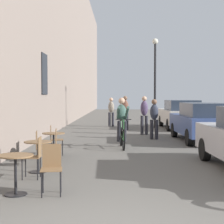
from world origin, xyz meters
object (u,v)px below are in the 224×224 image
Objects in this scene: cafe_chair_mid_toward_wall at (35,154)px; cafe_chair_far_toward_wall at (54,138)px; pedestrian_near at (154,117)px; parked_car_third at (180,114)px; pedestrian_furthest at (111,110)px; cafe_table_mid at (38,150)px; cyclist_on_bicycle at (122,124)px; street_lamp at (155,71)px; cafe_table_near at (15,166)px; cafe_chair_mid_toward_street at (41,146)px; cafe_table_far at (54,140)px; cafe_chair_far_toward_street at (52,143)px; cafe_chair_near_toward_wall at (52,165)px; parked_car_second at (202,121)px; pedestrian_far at (125,111)px; pedestrian_mid at (144,113)px.

cafe_chair_far_toward_wall is at bearing 92.46° from cafe_chair_mid_toward_wall.
pedestrian_near reaches higher than cafe_chair_mid_toward_wall.
pedestrian_furthest is at bearing 159.54° from parked_car_third.
cafe_table_mid is 0.41× the size of cyclist_on_bicycle.
street_lamp reaches higher than parked_car_third.
cafe_chair_mid_toward_wall and cafe_chair_far_toward_wall have the same top height.
cafe_chair_far_toward_wall is 0.20× the size of parked_car_third.
cafe_chair_mid_toward_street is at bearing 92.23° from cafe_table_near.
cafe_chair_mid_toward_street reaches higher than cafe_table_far.
cafe_chair_far_toward_street is 0.54× the size of pedestrian_near.
cafe_chair_near_toward_wall is at bearing -102.44° from cyclist_on_bicycle.
parked_car_second reaches higher than cafe_chair_mid_toward_wall.
pedestrian_far reaches higher than parked_car_third.
cyclist_on_bicycle is (2.05, 3.46, 0.29)m from cafe_chair_mid_toward_street.
cafe_chair_near_toward_wall is 0.21× the size of parked_car_second.
cafe_chair_near_toward_wall is at bearing 6.80° from cafe_table_near.
pedestrian_far reaches higher than cafe_chair_far_toward_wall.
cafe_chair_mid_toward_street is at bearing -135.04° from parked_car_second.
pedestrian_near is at bearing 72.41° from cafe_chair_near_toward_wall.
cafe_chair_far_toward_wall is 6.18m from parked_car_second.
pedestrian_far is at bearing 80.22° from cafe_table_near.
pedestrian_furthest is at bearing 86.98° from cafe_chair_near_toward_wall.
cafe_table_mid is 1.30m from cafe_chair_far_toward_street.
cafe_chair_mid_toward_wall is (0.05, 1.29, -0.00)m from cafe_table_near.
cafe_chair_mid_toward_wall is 2.58m from cafe_table_far.
cafe_table_far is 0.17× the size of parked_car_second.
pedestrian_furthest is at bearing 84.23° from cafe_chair_mid_toward_wall.
street_lamp is at bearing 70.10° from cafe_chair_far_toward_street.
cafe_chair_near_toward_wall is at bearing -107.59° from pedestrian_near.
cafe_chair_near_toward_wall is at bearing -79.81° from cafe_chair_far_toward_street.
pedestrian_near is 4.36m from pedestrian_far.
cafe_table_far is 10.76m from parked_car_third.
parked_car_third reaches higher than cafe_chair_mid_toward_street.
street_lamp is (0.54, 5.17, 2.19)m from pedestrian_near.
cafe_chair_far_toward_wall is 0.51× the size of pedestrian_mid.
pedestrian_mid is at bearing 62.26° from cafe_chair_far_toward_wall.
cyclist_on_bicycle reaches higher than cafe_table_mid.
cyclist_on_bicycle is at bearing 39.02° from cafe_chair_far_toward_wall.
cafe_chair_near_toward_wall is 12.69m from pedestrian_far.
cafe_table_mid is at bearing -115.62° from cyclist_on_bicycle.
pedestrian_far is 2.84m from street_lamp.
pedestrian_mid is (2.38, 10.22, 0.48)m from cafe_chair_near_toward_wall.
cafe_chair_mid_toward_wall is at bearing -100.62° from pedestrian_far.
cyclist_on_bicycle is at bearing 48.18° from cafe_table_far.
cafe_chair_near_toward_wall is 4.39m from cafe_chair_far_toward_wall.
cafe_chair_near_toward_wall reaches higher than cafe_table_far.
street_lamp reaches higher than cafe_table_mid.
cafe_chair_far_toward_street is (0.09, 1.29, -0.00)m from cafe_table_mid.
street_lamp is (2.42, -1.08, 2.17)m from pedestrian_furthest.
pedestrian_far is at bearing 78.37° from cafe_table_mid.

